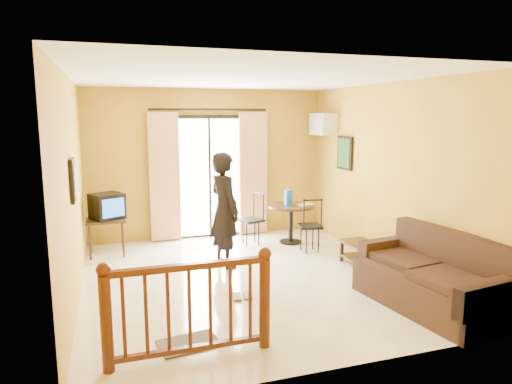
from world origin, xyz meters
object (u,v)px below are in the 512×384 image
object	(u,v)px
dining_table	(291,213)
coffee_table	(364,252)
standing_person	(224,210)
television	(107,206)
sofa	(434,280)

from	to	relation	value
dining_table	coffee_table	distance (m)	1.74
coffee_table	standing_person	xyz separation A→B (m)	(-2.01, 0.73, 0.64)
dining_table	coffee_table	xyz separation A→B (m)	(0.54, -1.63, -0.31)
television	sofa	world-z (taller)	television
standing_person	coffee_table	bearing A→B (deg)	-125.38
coffee_table	television	bearing A→B (deg)	153.21
sofa	television	bearing A→B (deg)	129.28
television	coffee_table	xyz separation A→B (m)	(3.72, -1.88, -0.59)
television	standing_person	distance (m)	2.06
dining_table	sofa	world-z (taller)	sofa
television	dining_table	distance (m)	3.20
television	dining_table	world-z (taller)	television
coffee_table	standing_person	bearing A→B (deg)	159.99
television	coffee_table	bearing A→B (deg)	-54.21
television	standing_person	world-z (taller)	standing_person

